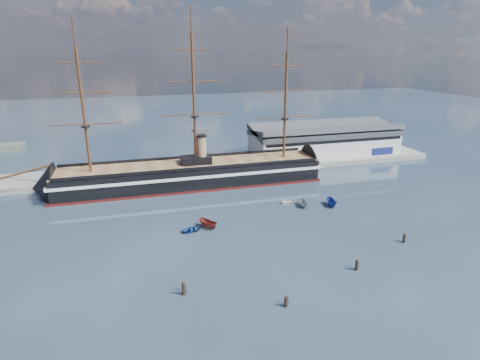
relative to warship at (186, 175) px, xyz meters
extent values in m
plane|color=#1F2F3F|center=(4.50, -20.00, -4.04)|extent=(600.00, 600.00, 0.00)
cube|color=slate|center=(14.50, 16.00, -4.04)|extent=(180.00, 18.00, 2.00)
cube|color=#B7BABC|center=(62.50, 20.00, 2.96)|extent=(62.00, 20.00, 10.00)
cube|color=#3F4247|center=(62.50, 20.00, 8.56)|extent=(63.00, 21.00, 2.00)
cube|color=silver|center=(7.50, 13.00, 4.96)|extent=(4.00, 4.00, 14.00)
cube|color=#3F4247|center=(7.50, 13.00, 12.46)|extent=(5.00, 5.00, 1.00)
cube|color=black|center=(1.73, 0.00, -0.04)|extent=(88.05, 16.27, 7.00)
cube|color=silver|center=(1.73, 0.00, 1.16)|extent=(90.05, 16.52, 1.00)
cube|color=#440F0F|center=(1.73, 0.00, -3.69)|extent=(90.05, 16.48, 0.90)
cone|color=black|center=(-44.77, 0.00, -0.34)|extent=(14.05, 15.72, 15.68)
cone|color=black|center=(48.23, 0.00, -0.34)|extent=(11.05, 15.71, 15.68)
cube|color=brown|center=(1.73, 0.00, 3.56)|extent=(88.05, 14.99, 0.40)
cube|color=black|center=(3.73, 0.00, 4.96)|extent=(10.02, 6.03, 2.50)
cylinder|color=#A27855|center=(5.73, 0.00, 8.46)|extent=(3.20, 3.20, 9.00)
cylinder|color=#381E0F|center=(-50.27, 0.00, 4.96)|extent=(17.75, 0.76, 4.43)
cylinder|color=#381E0F|center=(-30.27, 0.00, 22.76)|extent=(0.90, 0.90, 38.00)
cylinder|color=#381E0F|center=(3.73, 0.00, 24.76)|extent=(0.90, 0.90, 42.00)
cylinder|color=#381E0F|center=(35.73, 0.00, 21.76)|extent=(0.90, 0.90, 36.00)
imported|color=maroon|center=(0.40, -35.53, -4.04)|extent=(7.60, 6.07, 2.91)
imported|color=navy|center=(-4.09, -36.24, -4.04)|extent=(2.10, 3.58, 1.56)
imported|color=gray|center=(30.86, -28.80, -4.04)|extent=(6.40, 3.12, 2.45)
imported|color=white|center=(27.64, -25.03, -4.04)|extent=(1.71, 3.04, 1.34)
imported|color=navy|center=(39.21, -30.64, -4.04)|extent=(7.11, 3.52, 2.72)
cylinder|color=black|center=(-10.37, -63.74, -4.04)|extent=(0.64, 0.64, 3.43)
cylinder|color=black|center=(7.15, -72.65, -4.04)|extent=(0.64, 0.64, 2.89)
cylinder|color=black|center=(26.60, -64.93, -4.04)|extent=(0.64, 0.64, 3.15)
cylinder|color=black|center=(44.66, -56.84, -4.04)|extent=(0.64, 0.64, 3.07)
camera|label=1|loc=(-18.31, -130.59, 41.44)|focal=30.00mm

